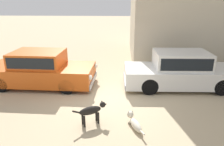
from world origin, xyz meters
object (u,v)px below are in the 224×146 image
parked_sedan_second (181,70)px  stray_dog_spotted (92,111)px  parked_sedan_nearest (40,69)px  stray_dog_tan (134,123)px

parked_sedan_second → stray_dog_spotted: parked_sedan_second is taller
parked_sedan_nearest → stray_dog_spotted: 3.80m
parked_sedan_second → stray_dog_tan: (-1.99, -3.01, -0.59)m
parked_sedan_nearest → stray_dog_tan: size_ratio=4.32×
parked_sedan_nearest → parked_sedan_second: parked_sedan_second is taller
stray_dog_tan → parked_sedan_second: bearing=-54.0°
parked_sedan_second → stray_dog_tan: bearing=-125.2°
parked_sedan_nearest → stray_dog_spotted: parked_sedan_nearest is taller
parked_sedan_second → stray_dog_spotted: size_ratio=4.94×
parked_sedan_second → stray_dog_spotted: bearing=-139.7°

